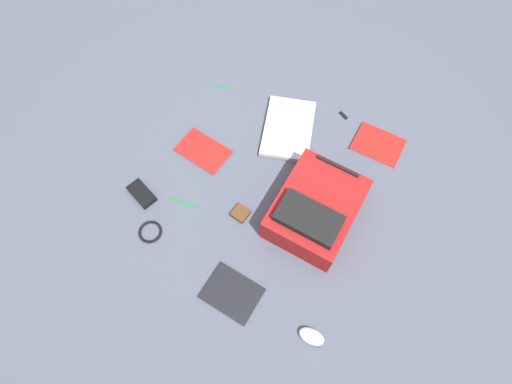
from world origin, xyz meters
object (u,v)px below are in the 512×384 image
Objects in this scene: earbud_pouch at (241,213)px; power_brick at (142,194)px; cable_coil at (150,232)px; book_blue at (232,293)px; book_red at (378,145)px; computer_mouse at (312,336)px; book_comic at (203,151)px; laptop at (288,129)px; usb_stick at (343,115)px; pen_blue at (183,203)px; backpack at (315,210)px; pen_black at (223,87)px.

power_brick is at bearing -84.79° from earbud_pouch.
book_blue is at bearing 70.84° from cable_coil.
book_red is at bearing 135.43° from earbud_pouch.
book_comic is at bearing -126.07° from computer_mouse.
book_red is 1.92× the size of power_brick.
laptop is 0.44m from book_comic.
earbud_pouch is at bearing -167.77° from book_blue.
laptop is 3.59× the size of cable_coil.
book_blue reaches higher than usb_stick.
usb_stick is at bearing 153.40° from earbud_pouch.
pen_blue is (-0.40, -0.71, -0.02)m from computer_mouse.
computer_mouse is at bearing 12.75° from backpack.
laptop reaches higher than usb_stick.
cable_coil is at bearing -10.10° from book_comic.
book_blue is 3.79× the size of earbud_pouch.
laptop reaches higher than book_blue.
computer_mouse is at bearing 78.77° from book_blue.
book_comic is 2.21× the size of pen_black.
usb_stick is (-0.41, 0.62, -0.00)m from book_comic.
pen_blue is (0.53, -0.36, -0.01)m from laptop.
backpack is at bearing -159.39° from computer_mouse.
computer_mouse is 0.82m from pen_blue.
book_blue is at bearing -29.12° from backpack.
power_brick is (0.31, -0.19, 0.01)m from book_comic.
usb_stick is at bearing 138.93° from pen_blue.
laptop reaches higher than cable_coil.
laptop is 0.64m from pen_blue.
cable_coil is 1.97× the size of usb_stick.
backpack is at bearing 47.43° from pen_black.
laptop is at bearing -151.66° from computer_mouse.
book_comic is at bearing -133.41° from earbud_pouch.
pen_black is at bearing -132.57° from backpack.
computer_mouse reaches higher than earbud_pouch.
pen_black is at bearing -159.11° from book_blue.
pen_black is (-0.87, 0.05, -0.00)m from cable_coil.
power_brick is at bearing -48.37° from usb_stick.
power_brick reaches higher than laptop.
pen_black is 0.74m from earbud_pouch.
backpack reaches higher than pen_blue.
backpack is at bearing -25.22° from book_red.
book_blue is at bearing -0.85° from laptop.
book_blue is at bearing 20.89° from pen_black.
backpack is 0.75m from cable_coil.
pen_black and usb_stick have the same top height.
power_brick is (0.13, -0.79, -0.07)m from backpack.
cable_coil reaches higher than pen_blue.
power_brick reaches higher than book_blue.
backpack is 1.82× the size of book_red.
backpack is 3.73× the size of pen_black.
power_brick reaches higher than pen_blue.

